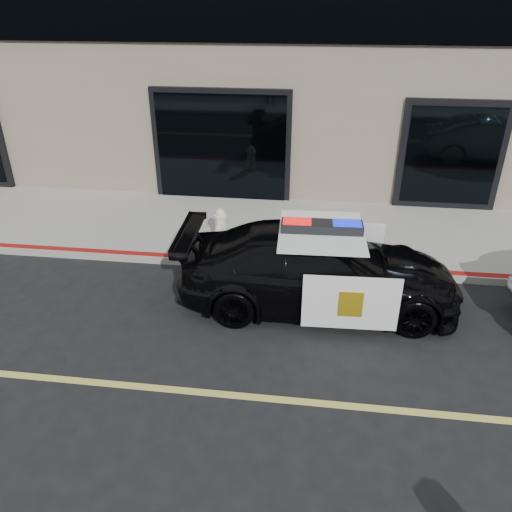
# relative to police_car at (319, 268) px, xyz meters

# --- Properties ---
(ground) EXTENTS (120.00, 120.00, 0.00)m
(ground) POSITION_rel_police_car_xyz_m (-1.53, -2.45, -0.70)
(ground) COLOR black
(ground) RESTS_ON ground
(sidewalk_n) EXTENTS (60.00, 3.50, 0.15)m
(sidewalk_n) POSITION_rel_police_car_xyz_m (-1.53, 2.80, -0.63)
(sidewalk_n) COLOR gray
(sidewalk_n) RESTS_ON ground
(police_car) EXTENTS (2.39, 4.92, 1.56)m
(police_car) POSITION_rel_police_car_xyz_m (0.00, 0.00, 0.00)
(police_car) COLOR black
(police_car) RESTS_ON ground
(fire_hydrant) EXTENTS (0.32, 0.45, 0.71)m
(fire_hydrant) POSITION_rel_police_car_xyz_m (-2.11, 2.01, -0.22)
(fire_hydrant) COLOR #F6E9C6
(fire_hydrant) RESTS_ON sidewalk_n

